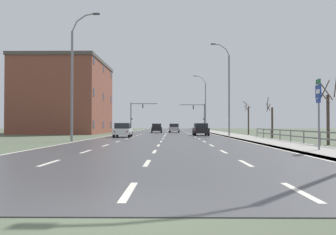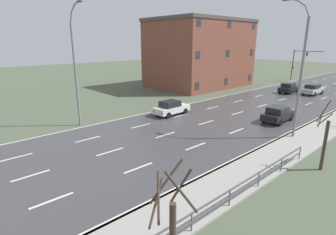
% 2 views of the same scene
% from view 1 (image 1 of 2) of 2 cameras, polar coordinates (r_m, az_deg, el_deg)
% --- Properties ---
extents(ground_plane, '(160.00, 160.00, 0.12)m').
position_cam_1_polar(ground_plane, '(53.36, -0.32, -2.71)').
color(ground_plane, '#4C5642').
extents(road_asphalt_strip, '(14.00, 120.00, 0.03)m').
position_cam_1_polar(road_asphalt_strip, '(65.35, -0.15, -2.36)').
color(road_asphalt_strip, '#3D3D3F').
rests_on(road_asphalt_strip, ground).
extents(sidewalk_right, '(3.00, 120.00, 0.12)m').
position_cam_1_polar(sidewalk_right, '(65.78, 7.22, -2.30)').
color(sidewalk_right, gray).
rests_on(sidewalk_right, ground).
extents(guardrail, '(0.07, 29.41, 1.00)m').
position_cam_1_polar(guardrail, '(24.72, 21.92, -2.66)').
color(guardrail, '#515459').
rests_on(guardrail, ground).
extents(street_lamp_midground, '(2.24, 0.24, 10.98)m').
position_cam_1_polar(street_lamp_midground, '(42.58, 9.56, 4.27)').
color(street_lamp_midground, slate).
rests_on(street_lamp_midground, ground).
extents(street_lamp_distant, '(2.48, 0.24, 11.22)m').
position_cam_1_polar(street_lamp_distant, '(71.65, 5.89, 2.14)').
color(street_lamp_distant, slate).
rests_on(street_lamp_distant, ground).
extents(street_lamp_left_bank, '(2.44, 0.24, 10.93)m').
position_cam_1_polar(street_lamp_left_bank, '(31.51, -14.81, 6.12)').
color(street_lamp_left_bank, slate).
rests_on(street_lamp_left_bank, ground).
extents(highway_sign, '(0.09, 0.68, 3.74)m').
position_cam_1_polar(highway_sign, '(19.82, 22.89, 1.86)').
color(highway_sign, slate).
rests_on(highway_sign, ground).
extents(traffic_signal_right, '(5.42, 0.36, 5.92)m').
position_cam_1_polar(traffic_signal_right, '(77.22, 5.08, 0.74)').
color(traffic_signal_right, '#38383A').
rests_on(traffic_signal_right, ground).
extents(traffic_signal_left, '(5.75, 0.36, 6.13)m').
position_cam_1_polar(traffic_signal_left, '(76.72, -5.14, 0.87)').
color(traffic_signal_left, '#38383A').
rests_on(traffic_signal_left, ground).
extents(car_near_right, '(1.94, 4.15, 1.57)m').
position_cam_1_polar(car_near_right, '(45.45, 5.24, -1.89)').
color(car_near_right, black).
rests_on(car_near_right, ground).
extents(car_distant, '(1.90, 4.13, 1.57)m').
position_cam_1_polar(car_distant, '(39.57, -7.22, -1.99)').
color(car_distant, silver).
rests_on(car_distant, ground).
extents(car_far_left, '(2.00, 4.18, 1.57)m').
position_cam_1_polar(car_far_left, '(61.64, -1.84, -1.69)').
color(car_far_left, black).
rests_on(car_far_left, ground).
extents(car_near_left, '(1.98, 4.17, 1.57)m').
position_cam_1_polar(car_near_left, '(62.93, 1.01, -1.68)').
color(car_near_left, '#B7B7BC').
rests_on(car_near_left, ground).
extents(brick_building, '(12.20, 17.02, 11.44)m').
position_cam_1_polar(brick_building, '(59.25, -15.95, 3.09)').
color(brick_building, brown).
rests_on(brick_building, ground).
extents(bare_tree_near, '(1.32, 1.42, 4.78)m').
position_cam_1_polar(bare_tree_near, '(26.59, 24.11, 0.60)').
color(bare_tree_near, '#423328').
rests_on(bare_tree_near, ground).
extents(bare_tree_mid, '(0.72, 1.20, 4.34)m').
position_cam_1_polar(bare_tree_mid, '(38.75, 16.21, -0.45)').
color(bare_tree_mid, '#423328').
rests_on(bare_tree_mid, ground).
extents(bare_tree_far, '(0.96, 1.37, 4.71)m').
position_cam_1_polar(bare_tree_far, '(51.31, 12.68, -0.25)').
color(bare_tree_far, '#423328').
rests_on(bare_tree_far, ground).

